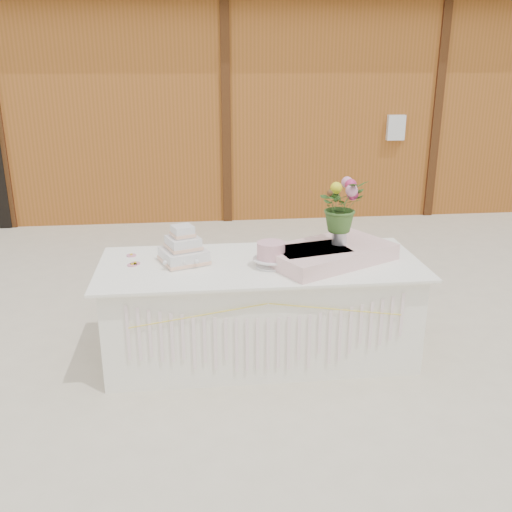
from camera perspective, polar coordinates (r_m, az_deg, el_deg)
The scene contains 9 objects.
ground at distance 4.57m, azimuth 0.42°, elevation -9.81°, with size 80.00×80.00×0.00m, color beige.
barn at distance 9.99m, azimuth -3.83°, elevation 15.93°, with size 12.60×4.60×3.30m.
cake_table at distance 4.39m, azimuth 0.44°, elevation -5.40°, with size 2.40×1.00×0.77m.
wedding_cake at distance 4.26m, azimuth -7.26°, elevation 0.58°, with size 0.41×0.41×0.28m.
pink_cake_stand at distance 4.13m, azimuth 1.50°, elevation 0.28°, with size 0.26×0.26×0.19m.
satin_runner at distance 4.30m, azimuth 7.32°, elevation 0.25°, with size 0.93×0.54×0.12m, color beige.
flower_vase at distance 4.32m, azimuth 8.35°, elevation 2.16°, with size 0.11×0.11×0.15m, color silver.
bouquet at distance 4.25m, azimuth 8.52°, elevation 5.64°, with size 0.35×0.30×0.39m, color #3C6327.
loose_flowers at distance 4.39m, azimuth -12.26°, elevation -0.35°, with size 0.15×0.36×0.02m, color #D07F98, non-canonical shape.
Camera 1 is at (-0.48, -3.97, 2.20)m, focal length 40.00 mm.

